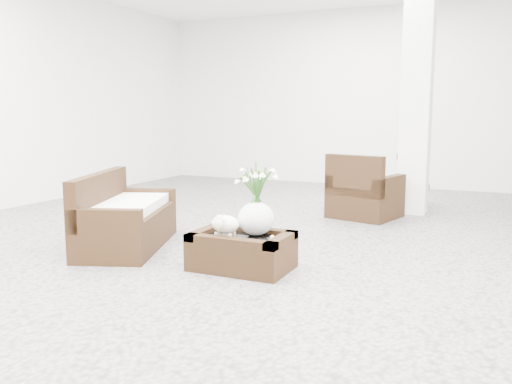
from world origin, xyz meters
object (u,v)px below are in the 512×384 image
at_px(armchair, 365,186).
at_px(loveseat, 127,211).
at_px(coffee_table, 242,253).
at_px(topiary, 411,157).

bearing_deg(armchair, loveseat, 68.89).
height_order(coffee_table, loveseat, loveseat).
xyz_separation_m(armchair, loveseat, (-1.95, -2.75, -0.04)).
height_order(armchair, topiary, topiary).
relative_size(coffee_table, topiary, 0.58).
relative_size(loveseat, topiary, 0.98).
bearing_deg(topiary, coffee_table, -101.91).
bearing_deg(coffee_table, loveseat, 171.41).
bearing_deg(topiary, armchair, -109.02).
distance_m(coffee_table, armchair, 3.02).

